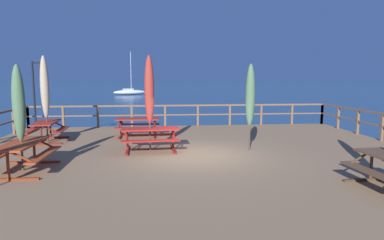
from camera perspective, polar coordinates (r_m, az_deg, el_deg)
name	(u,v)px	position (r m, az deg, el deg)	size (l,w,h in m)	color
ground_plane	(195,176)	(10.70, 0.53, -9.66)	(600.00, 600.00, 0.00)	navy
wooden_deck	(195,165)	(10.61, 0.53, -7.89)	(15.20, 12.94, 0.69)	#846647
railing_waterside_far	(181,112)	(16.62, -1.84, 1.48)	(15.00, 0.10, 1.09)	brown
picnic_table_mid_centre	(22,150)	(9.71, -27.41, -4.69)	(1.42, 2.00, 0.78)	#993819
picnic_table_mid_left	(138,123)	(13.87, -9.38, -0.57)	(1.81, 1.45, 0.78)	maroon
picnic_table_back_right	(46,127)	(13.81, -24.01, -1.17)	(1.53, 1.82, 0.78)	maroon
picnic_table_back_left	(150,134)	(11.14, -7.23, -2.46)	(1.96, 1.49, 0.78)	maroon
patio_umbrella_tall_back_left	(19,104)	(9.63, -27.85, 2.51)	(0.32, 0.32, 2.80)	#4C3828
patio_umbrella_tall_front	(250,96)	(11.13, 10.08, 4.15)	(0.32, 0.32, 2.90)	#4C3828
patio_umbrella_short_front	(45,87)	(13.65, -24.17, 5.18)	(0.32, 0.32, 3.27)	#4C3828
patio_umbrella_short_mid	(149,91)	(10.99, -7.41, 5.09)	(0.32, 0.32, 3.18)	#4C3828
lamp_post_hooked	(37,85)	(16.82, -25.35, 5.52)	(0.63, 0.41, 3.20)	black
sailboat_distant	(130,92)	(61.20, -10.75, 4.81)	(6.20, 3.71, 7.72)	silver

